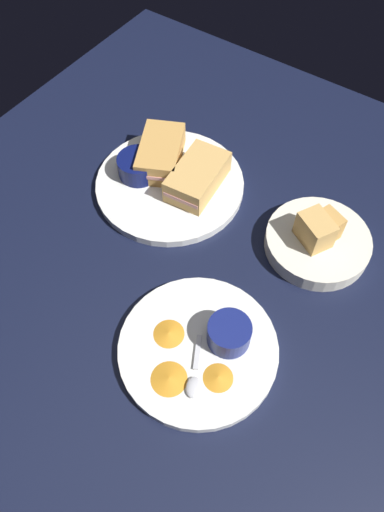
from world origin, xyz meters
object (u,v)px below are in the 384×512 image
Objects in this scene: plate_sandwich_main at (170,184)px; spoon_by_dark_ramekin at (165,184)px; sandwich_half_near at (198,177)px; bread_basket_rear at (317,240)px; ramekin_dark_sauce at (138,166)px; plate_chips_companion at (198,349)px; ramekin_light_gravy at (229,333)px; sandwich_half_far at (161,153)px; spoon_by_gravy_ramekin at (194,379)px.

plate_sandwich_main is 1.70cm from spoon_by_dark_ramekin.
bread_basket_rear is at bearing 92.16° from sandwich_half_near.
ramekin_dark_sauce is 37.54cm from plate_chips_companion.
sandwich_half_near is at bearing -137.23° from ramekin_light_gravy.
sandwich_half_near is 0.93× the size of sandwich_half_far.
plate_sandwich_main is at bearing -136.69° from plate_chips_companion.
plate_chips_companion is at bearing 34.37° from sandwich_half_near.
bread_basket_rear is at bearing 172.84° from ramekin_light_gravy.
sandwich_half_far is at bearing -128.22° from ramekin_light_gravy.
sandwich_half_near is 37.76cm from spoon_by_gravy_ramekin.
sandwich_half_near is at bearing -87.84° from bread_basket_rear.
spoon_by_gravy_ramekin is (32.43, 30.05, -2.04)cm from sandwich_half_far.
ramekin_light_gravy is (19.40, 32.53, 0.11)cm from ramekin_dark_sauce.
bread_basket_rear is at bearing 167.62° from plate_chips_companion.
sandwich_half_near is 0.76× the size of bread_basket_rear.
sandwich_half_near is 1.48× the size of spoon_by_gravy_ramekin.
spoon_by_gravy_ramekin reaches higher than plate_sandwich_main.
plate_sandwich_main is 2.03× the size of sandwich_half_near.
spoon_by_dark_ramekin is at bearing 43.22° from sandwich_half_far.
spoon_by_dark_ramekin is at bearing -137.24° from spoon_by_gravy_ramekin.
spoon_by_dark_ramekin is at bearing -10.27° from plate_sandwich_main.
spoon_by_dark_ramekin is 0.40× the size of plate_chips_companion.
sandwich_half_near is at bearing 109.07° from ramekin_dark_sauce.
plate_chips_companion is (23.09, 29.46, -2.90)cm from ramekin_dark_sauce.
ramekin_dark_sauce is at bearing -70.93° from sandwich_half_near.
ramekin_dark_sauce is 37.88cm from ramekin_light_gravy.
plate_chips_companion is 5.67cm from ramekin_light_gravy.
bread_basket_rear is at bearing 89.91° from sandwich_half_far.
spoon_by_gravy_ramekin reaches higher than plate_chips_companion.
plate_chips_companion is at bearing 51.91° from ramekin_dark_sauce.
plate_sandwich_main is 33.98cm from plate_chips_companion.
plate_sandwich_main is at bearing -83.97° from bread_basket_rear.
ramekin_dark_sauce is at bearing -120.80° from ramekin_light_gravy.
plate_sandwich_main is 33.88cm from ramekin_light_gravy.
ramekin_dark_sauce reaches higher than spoon_by_gravy_ramekin.
plate_sandwich_main is 3.00× the size of spoon_by_gravy_ramekin.
sandwich_half_near reaches higher than spoon_by_gravy_ramekin.
spoon_by_dark_ramekin is 1.06× the size of spoon_by_gravy_ramekin.
ramekin_light_gravy is at bearing -7.16° from bread_basket_rear.
bread_basket_rear reaches higher than ramekin_light_gravy.
bread_basket_rear is (-0.93, 24.51, -1.67)cm from sandwich_half_near.
spoon_by_dark_ramekin is 33.23cm from ramekin_light_gravy.
sandwich_half_near is 31.63cm from ramekin_light_gravy.
sandwich_half_far reaches higher than ramekin_light_gravy.
sandwich_half_far is 39.40cm from plate_chips_companion.
ramekin_light_gravy reaches higher than ramekin_dark_sauce.
ramekin_dark_sauce is (1.64, -6.14, 2.90)cm from plate_sandwich_main.
plate_sandwich_main is at bearing -138.70° from spoon_by_gravy_ramekin.
ramekin_light_gravy reaches higher than spoon_by_dark_ramekin.
plate_sandwich_main is 38.97cm from spoon_by_gravy_ramekin.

